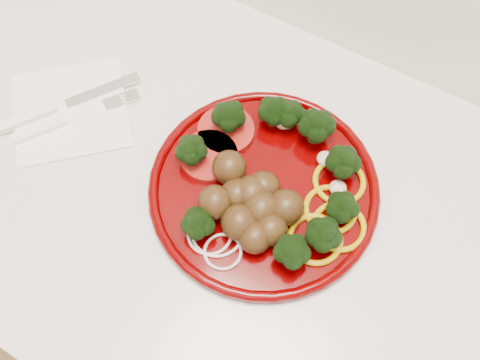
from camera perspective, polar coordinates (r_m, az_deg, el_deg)
The scene contains 5 objects.
counter at distance 1.11m, azimuth 4.84°, elevation -14.42°, with size 2.40×0.60×0.90m.
plate at distance 0.68m, azimuth 2.83°, elevation -0.66°, with size 0.30×0.30×0.06m.
napkin at distance 0.80m, azimuth -17.60°, elevation 7.10°, with size 0.16×0.16×0.00m, color white.
knife at distance 0.80m, azimuth -19.44°, elevation 7.15°, with size 0.13×0.18×0.01m.
fork at distance 0.79m, azimuth -19.09°, elevation 5.63°, with size 0.11×0.16×0.01m.
Camera 1 is at (0.04, 1.45, 1.53)m, focal length 40.00 mm.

